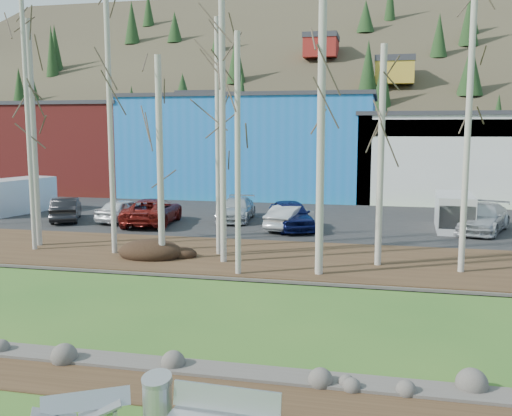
% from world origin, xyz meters
% --- Properties ---
extents(dirt_strip, '(80.00, 1.80, 0.03)m').
position_xyz_m(dirt_strip, '(0.00, 2.10, 0.01)').
color(dirt_strip, '#382616').
rests_on(dirt_strip, ground).
extents(near_bank_rocks, '(80.00, 0.80, 0.50)m').
position_xyz_m(near_bank_rocks, '(0.00, 3.10, 0.00)').
color(near_bank_rocks, '#47423D').
rests_on(near_bank_rocks, ground).
extents(river, '(80.00, 8.00, 0.90)m').
position_xyz_m(river, '(0.00, 7.20, 0.00)').
color(river, black).
rests_on(river, ground).
extents(far_bank_rocks, '(80.00, 0.80, 0.46)m').
position_xyz_m(far_bank_rocks, '(0.00, 11.30, 0.00)').
color(far_bank_rocks, '#47423D').
rests_on(far_bank_rocks, ground).
extents(far_bank, '(80.00, 7.00, 0.15)m').
position_xyz_m(far_bank, '(0.00, 14.50, 0.07)').
color(far_bank, '#382616').
rests_on(far_bank, ground).
extents(parking_lot, '(80.00, 14.00, 0.14)m').
position_xyz_m(parking_lot, '(0.00, 25.00, 0.07)').
color(parking_lot, black).
rests_on(parking_lot, ground).
extents(building_brick, '(16.32, 12.24, 7.80)m').
position_xyz_m(building_brick, '(-24.00, 39.00, 3.91)').
color(building_brick, maroon).
rests_on(building_brick, ground).
extents(building_blue, '(20.40, 12.24, 8.30)m').
position_xyz_m(building_blue, '(-6.00, 39.00, 4.16)').
color(building_blue, blue).
rests_on(building_blue, ground).
extents(building_white, '(18.36, 12.24, 6.80)m').
position_xyz_m(building_white, '(12.00, 38.98, 3.41)').
color(building_white, silver).
rests_on(building_white, ground).
extents(hillside, '(160.00, 72.00, 35.00)m').
position_xyz_m(hillside, '(0.00, 84.00, 17.50)').
color(hillside, '#332B1F').
rests_on(hillside, ground).
extents(bench_damaged, '(1.65, 1.24, 0.71)m').
position_xyz_m(bench_damaged, '(-0.56, 0.09, 0.36)').
color(bench_damaged, '#ABAEB0').
rests_on(bench_damaged, ground).
extents(litter_bin, '(0.63, 0.63, 0.95)m').
position_xyz_m(litter_bin, '(0.81, 0.49, 0.48)').
color(litter_bin, '#ABAEB0').
rests_on(litter_bin, ground).
extents(seagull, '(0.44, 0.23, 0.32)m').
position_xyz_m(seagull, '(-0.76, 0.65, 0.18)').
color(seagull, gold).
rests_on(seagull, ground).
extents(dirt_mound, '(2.79, 1.97, 0.55)m').
position_xyz_m(dirt_mound, '(-4.76, 13.34, 0.42)').
color(dirt_mound, black).
rests_on(dirt_mound, far_bank).
extents(birch_0, '(0.28, 0.28, 10.27)m').
position_xyz_m(birch_0, '(-10.86, 14.54, 5.28)').
color(birch_0, beige).
rests_on(birch_0, far_bank).
extents(birch_1, '(0.20, 0.20, 11.63)m').
position_xyz_m(birch_1, '(-10.50, 13.66, 5.96)').
color(birch_1, beige).
rests_on(birch_1, far_bank).
extents(birch_2, '(0.27, 0.27, 8.34)m').
position_xyz_m(birch_2, '(-4.10, 13.02, 4.32)').
color(birch_2, beige).
rests_on(birch_2, far_bank).
extents(birch_3, '(0.23, 0.23, 11.83)m').
position_xyz_m(birch_3, '(-6.62, 13.75, 6.06)').
color(birch_3, beige).
rests_on(birch_3, far_bank).
extents(birch_4, '(0.25, 0.25, 10.48)m').
position_xyz_m(birch_4, '(-1.47, 13.17, 5.39)').
color(birch_4, beige).
rests_on(birch_4, far_bank).
extents(birch_5, '(0.21, 0.21, 10.00)m').
position_xyz_m(birch_5, '(-2.08, 14.54, 5.15)').
color(birch_5, beige).
rests_on(birch_5, far_bank).
extents(birch_6, '(0.21, 0.21, 8.87)m').
position_xyz_m(birch_6, '(-0.41, 11.42, 4.58)').
color(birch_6, beige).
rests_on(birch_6, far_bank).
extents(birch_7, '(0.30, 0.30, 11.67)m').
position_xyz_m(birch_7, '(2.56, 12.02, 5.98)').
color(birch_7, beige).
rests_on(birch_7, far_bank).
extents(birch_8, '(0.26, 0.26, 8.63)m').
position_xyz_m(birch_8, '(4.72, 13.97, 4.46)').
color(birch_8, beige).
rests_on(birch_8, far_bank).
extents(birch_9, '(0.23, 0.23, 11.79)m').
position_xyz_m(birch_9, '(7.83, 13.53, 6.04)').
color(birch_9, beige).
rests_on(birch_9, far_bank).
extents(car_0, '(2.36, 4.19, 1.34)m').
position_xyz_m(car_0, '(-9.98, 21.79, 0.81)').
color(car_0, silver).
rests_on(car_0, parking_lot).
extents(car_1, '(3.15, 4.44, 1.39)m').
position_xyz_m(car_1, '(-13.44, 21.27, 0.83)').
color(car_1, black).
rests_on(car_1, parking_lot).
extents(car_2, '(3.06, 5.60, 1.49)m').
position_xyz_m(car_2, '(-7.95, 21.26, 0.88)').
color(car_2, maroon).
rests_on(car_2, parking_lot).
extents(car_3, '(2.24, 4.75, 1.34)m').
position_xyz_m(car_3, '(-3.63, 23.61, 0.81)').
color(car_3, '#AEB3B5').
rests_on(car_3, parking_lot).
extents(car_4, '(3.49, 5.01, 1.58)m').
position_xyz_m(car_4, '(0.02, 21.29, 0.93)').
color(car_4, '#0E1447').
rests_on(car_4, parking_lot).
extents(car_5, '(2.27, 4.27, 1.34)m').
position_xyz_m(car_5, '(-0.02, 21.24, 0.81)').
color(car_5, silver).
rests_on(car_5, parking_lot).
extents(car_6, '(3.75, 5.50, 1.48)m').
position_xyz_m(car_6, '(10.06, 22.73, 0.88)').
color(car_6, '#BABBBC').
rests_on(car_6, parking_lot).
extents(van_white, '(2.05, 4.50, 1.93)m').
position_xyz_m(van_white, '(8.65, 22.99, 1.11)').
color(van_white, silver).
rests_on(van_white, parking_lot).
extents(van_grey, '(3.16, 5.41, 2.22)m').
position_xyz_m(van_grey, '(-18.35, 23.25, 1.25)').
color(van_grey, silver).
rests_on(van_grey, parking_lot).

